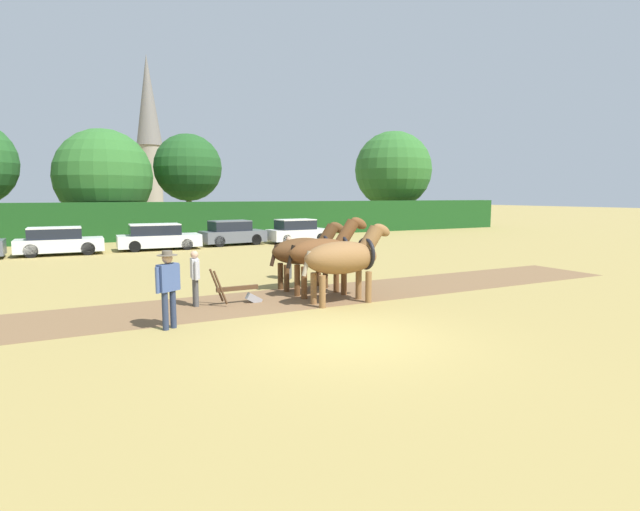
{
  "coord_description": "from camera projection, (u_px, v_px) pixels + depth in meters",
  "views": [
    {
      "loc": [
        -5.32,
        -8.99,
        3.05
      ],
      "look_at": [
        2.2,
        5.34,
        1.1
      ],
      "focal_mm": 28.0,
      "sensor_mm": 36.0,
      "label": 1
    }
  ],
  "objects": [
    {
      "name": "ground_plane",
      "position": [
        345.0,
        338.0,
        10.72
      ],
      "size": [
        240.0,
        240.0,
        0.0
      ],
      "primitive_type": "plane",
      "color": "#998447"
    },
    {
      "name": "hedgerow",
      "position": [
        146.0,
        221.0,
        34.01
      ],
      "size": [
        63.45,
        1.26,
        2.6
      ],
      "primitive_type": "cube",
      "color": "#194719",
      "rests_on": "ground"
    },
    {
      "name": "tree_center_left",
      "position": [
        104.0,
        177.0,
        36.1
      ],
      "size": [
        6.85,
        6.85,
        7.83
      ],
      "color": "brown",
      "rests_on": "ground"
    },
    {
      "name": "church_spire",
      "position": [
        149.0,
        133.0,
        66.07
      ],
      "size": [
        3.3,
        3.3,
        21.43
      ],
      "color": "gray",
      "rests_on": "ground"
    },
    {
      "name": "plow",
      "position": [
        241.0,
        293.0,
        14.13
      ],
      "size": [
        1.47,
        0.46,
        1.13
      ],
      "rotation": [
        0.0,
        0.0,
        -0.01
      ],
      "color": "#4C331E",
      "rests_on": "ground"
    },
    {
      "name": "parked_car_center_left",
      "position": [
        158.0,
        237.0,
        28.16
      ],
      "size": [
        4.57,
        2.08,
        1.46
      ],
      "rotation": [
        0.0,
        0.0,
        -0.06
      ],
      "color": "silver",
      "rests_on": "ground"
    },
    {
      "name": "draft_horse_lead_right",
      "position": [
        324.0,
        252.0,
        15.21
      ],
      "size": [
        2.83,
        0.89,
        2.46
      ],
      "rotation": [
        0.0,
        0.0,
        -0.01
      ],
      "color": "brown",
      "rests_on": "ground"
    },
    {
      "name": "tree_center",
      "position": [
        188.0,
        168.0,
        39.77
      ],
      "size": [
        5.33,
        5.33,
        7.93
      ],
      "color": "brown",
      "rests_on": "ground"
    },
    {
      "name": "farmer_at_plow",
      "position": [
        195.0,
        275.0,
        13.75
      ],
      "size": [
        0.25,
        0.63,
        1.54
      ],
      "rotation": [
        0.0,
        0.0,
        -0.1
      ],
      "color": "#4C4C4C",
      "rests_on": "ground"
    },
    {
      "name": "farmer_beside_team",
      "position": [
        289.0,
        255.0,
        18.23
      ],
      "size": [
        0.43,
        0.53,
        1.56
      ],
      "rotation": [
        0.0,
        0.0,
        -0.63
      ],
      "color": "#4C4C4C",
      "rests_on": "ground"
    },
    {
      "name": "parked_car_center",
      "position": [
        232.0,
        233.0,
        30.81
      ],
      "size": [
        4.01,
        2.06,
        1.52
      ],
      "rotation": [
        0.0,
        0.0,
        0.09
      ],
      "color": "#565B66",
      "rests_on": "ground"
    },
    {
      "name": "tree_center_right",
      "position": [
        393.0,
        170.0,
        48.21
      ],
      "size": [
        7.39,
        7.39,
        9.2
      ],
      "color": "#4C3823",
      "rests_on": "ground"
    },
    {
      "name": "parked_car_center_right",
      "position": [
        297.0,
        231.0,
        32.39
      ],
      "size": [
        3.96,
        1.87,
        1.52
      ],
      "rotation": [
        0.0,
        0.0,
        0.03
      ],
      "color": "silver",
      "rests_on": "ground"
    },
    {
      "name": "draft_horse_trail_left",
      "position": [
        306.0,
        251.0,
        16.34
      ],
      "size": [
        2.8,
        0.92,
        2.25
      ],
      "rotation": [
        0.0,
        0.0,
        -0.01
      ],
      "color": "#513319",
      "rests_on": "ground"
    },
    {
      "name": "farmer_onlooker_left",
      "position": [
        168.0,
        283.0,
        11.34
      ],
      "size": [
        0.61,
        0.46,
        1.81
      ],
      "rotation": [
        0.0,
        0.0,
        -1.03
      ],
      "color": "#28334C",
      "rests_on": "ground"
    },
    {
      "name": "plowed_furrow_strip",
      "position": [
        156.0,
        312.0,
        13.09
      ],
      "size": [
        32.58,
        3.34,
        0.01
      ],
      "primitive_type": "cube",
      "rotation": [
        0.0,
        0.0,
        -0.01
      ],
      "color": "brown",
      "rests_on": "ground"
    },
    {
      "name": "draft_horse_lead_left",
      "position": [
        345.0,
        257.0,
        14.09
      ],
      "size": [
        2.92,
        0.99,
        2.32
      ],
      "rotation": [
        0.0,
        0.0,
        -0.01
      ],
      "color": "brown",
      "rests_on": "ground"
    },
    {
      "name": "parked_car_left",
      "position": [
        58.0,
        241.0,
        25.64
      ],
      "size": [
        4.16,
        1.81,
        1.44
      ],
      "rotation": [
        0.0,
        0.0,
        -0.02
      ],
      "color": "silver",
      "rests_on": "ground"
    }
  ]
}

